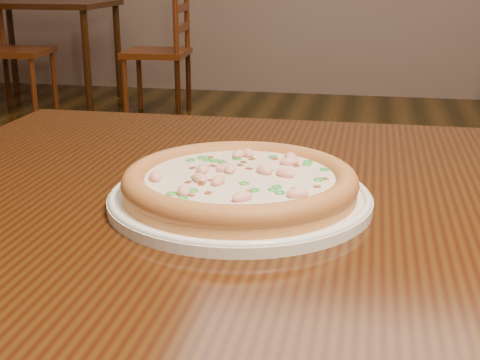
% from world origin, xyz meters
% --- Properties ---
extents(hero_table, '(1.20, 0.80, 0.75)m').
position_xyz_m(hero_table, '(0.11, -0.14, 0.65)').
color(hero_table, black).
rests_on(hero_table, ground).
extents(plate, '(0.30, 0.30, 0.02)m').
position_xyz_m(plate, '(-0.01, -0.19, 0.76)').
color(plate, white).
rests_on(plate, hero_table).
extents(pizza, '(0.27, 0.27, 0.03)m').
position_xyz_m(pizza, '(-0.01, -0.19, 0.78)').
color(pizza, tan).
rests_on(pizza, plate).
extents(bg_table_left, '(1.00, 0.70, 0.75)m').
position_xyz_m(bg_table_left, '(-2.28, 3.79, 0.65)').
color(bg_table_left, black).
rests_on(bg_table_left, ground).
extents(chair_a, '(0.45, 0.45, 0.95)m').
position_xyz_m(chair_a, '(-2.35, 3.38, 0.44)').
color(chair_a, '#4D2103').
rests_on(chair_a, ground).
extents(chair_b, '(0.45, 0.45, 0.95)m').
position_xyz_m(chair_b, '(-1.26, 3.51, 0.44)').
color(chair_b, '#4D2103').
rests_on(chair_b, ground).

